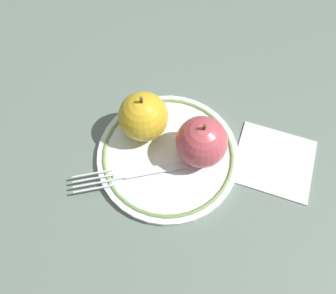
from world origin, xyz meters
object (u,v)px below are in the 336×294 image
at_px(apple_red_whole, 202,142).
at_px(fork, 134,174).
at_px(napkin_folded, 274,161).
at_px(plate, 168,155).
at_px(apple_second_whole, 143,117).

distance_m(apple_red_whole, fork, 0.11).
distance_m(fork, napkin_folded, 0.22).
relative_size(plate, fork, 1.57).
distance_m(plate, napkin_folded, 0.17).
bearing_deg(plate, apple_red_whole, -144.37).
bearing_deg(fork, napkin_folded, 175.87).
height_order(fork, napkin_folded, fork).
distance_m(plate, apple_red_whole, 0.07).
distance_m(plate, fork, 0.06).
bearing_deg(plate, fork, 71.50).
height_order(plate, apple_red_whole, apple_red_whole).
bearing_deg(plate, apple_second_whole, -12.01).
distance_m(apple_second_whole, fork, 0.09).
xyz_separation_m(apple_second_whole, fork, (-0.04, 0.07, -0.04)).
height_order(apple_red_whole, fork, apple_red_whole).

